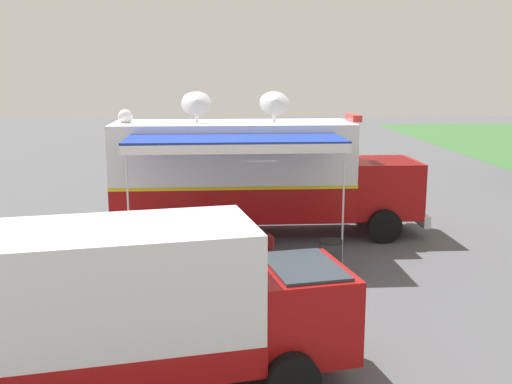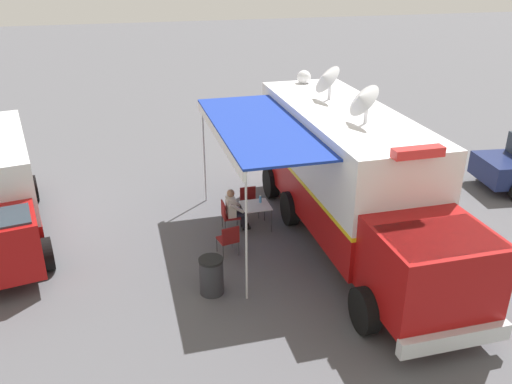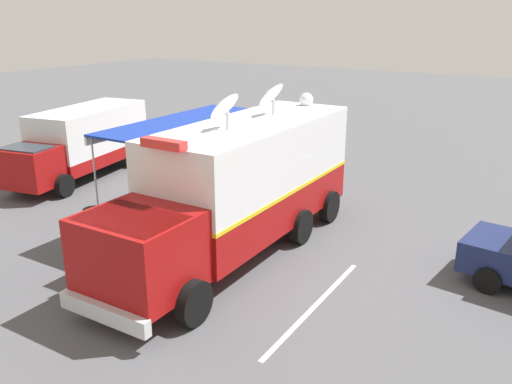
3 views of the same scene
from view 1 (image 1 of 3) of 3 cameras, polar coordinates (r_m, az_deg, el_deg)
The scene contains 13 objects.
ground_plane at distance 18.87m, azimuth -2.15°, elevation -4.01°, with size 100.00×100.00×0.00m, color #515156.
lot_stripe at distance 22.09m, azimuth 3.99°, elevation -1.74°, with size 0.12×4.80×0.01m, color silver.
command_truck at distance 18.45m, azimuth 0.14°, elevation 1.84°, with size 4.98×9.53×4.53m.
folding_table at distance 16.49m, azimuth -3.81°, elevation -3.87°, with size 0.81×0.81×0.73m.
water_bottle at distance 16.62m, azimuth -4.29°, elevation -3.18°, with size 0.07×0.07×0.22m.
folding_chair_at_table at distance 15.76m, azimuth -4.13°, elevation -5.19°, with size 0.49×0.49×0.87m.
folding_chair_beside_table at distance 16.56m, azimuth -6.76°, elevation -4.42°, with size 0.49×0.49×0.87m.
folding_chair_spare_by_truck at distance 15.56m, azimuth 0.98°, elevation -5.38°, with size 0.57×0.57×0.87m.
seated_responder at distance 15.91m, azimuth -4.14°, elevation -4.52°, with size 0.67×0.56×1.25m.
trash_bin at distance 15.08m, azimuth 7.10°, elevation -6.25°, with size 0.57×0.57×0.91m.
traffic_cone at distance 19.73m, azimuth -16.79°, elevation -2.97°, with size 0.36×0.36×0.58m.
support_truck at distance 9.67m, azimuth -12.76°, elevation -10.81°, with size 3.38×7.07×2.70m.
car_behind_truck at distance 26.28m, azimuth -4.73°, elevation 2.29°, with size 4.37×2.35×1.76m.
Camera 1 is at (18.20, -0.21, 4.98)m, focal length 42.12 mm.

